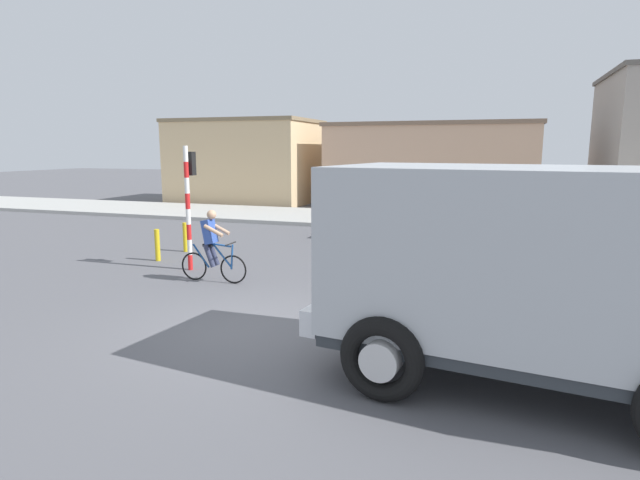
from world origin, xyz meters
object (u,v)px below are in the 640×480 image
(car_red_near, at_px, (574,244))
(truck_foreground, at_px, (533,264))
(traffic_light_pole, at_px, (189,190))
(car_white_mid, at_px, (401,216))
(pedestrian_near_kerb, at_px, (366,218))
(bollard_near, at_px, (157,245))
(bollard_far, at_px, (185,237))
(cyclist, at_px, (212,246))

(car_red_near, bearing_deg, truck_foreground, -101.44)
(traffic_light_pole, height_order, car_white_mid, traffic_light_pole)
(truck_foreground, height_order, car_red_near, truck_foreground)
(car_white_mid, height_order, pedestrian_near_kerb, pedestrian_near_kerb)
(bollard_near, relative_size, bollard_far, 1.00)
(traffic_light_pole, xyz_separation_m, car_red_near, (9.35, 2.32, -1.25))
(truck_foreground, xyz_separation_m, cyclist, (-6.77, 3.50, -0.80))
(pedestrian_near_kerb, bearing_deg, bollard_far, -145.93)
(bollard_far, bearing_deg, truck_foreground, -34.43)
(pedestrian_near_kerb, relative_size, bollard_near, 1.80)
(car_red_near, xyz_separation_m, pedestrian_near_kerb, (-5.96, 2.97, 0.03))
(bollard_near, bearing_deg, pedestrian_near_kerb, 43.94)
(pedestrian_near_kerb, bearing_deg, car_white_mid, 45.41)
(car_white_mid, relative_size, pedestrian_near_kerb, 2.47)
(car_red_near, relative_size, bollard_far, 4.55)
(traffic_light_pole, xyz_separation_m, pedestrian_near_kerb, (3.39, 5.29, -1.22))
(car_red_near, relative_size, bollard_near, 4.55)
(cyclist, xyz_separation_m, bollard_near, (-2.69, 1.58, -0.41))
(car_white_mid, bearing_deg, bollard_far, -143.74)
(bollard_near, bearing_deg, cyclist, -30.38)
(truck_foreground, distance_m, bollard_near, 10.80)
(truck_foreground, height_order, cyclist, truck_foreground)
(cyclist, height_order, car_red_near, cyclist)
(cyclist, distance_m, bollard_near, 3.14)
(truck_foreground, relative_size, traffic_light_pole, 1.78)
(traffic_light_pole, distance_m, car_white_mid, 7.77)
(car_white_mid, distance_m, bollard_far, 7.28)
(traffic_light_pole, height_order, bollard_far, traffic_light_pole)
(truck_foreground, height_order, car_white_mid, truck_foreground)
(bollard_far, bearing_deg, car_red_near, 1.74)
(truck_foreground, bearing_deg, pedestrian_near_kerb, 115.11)
(cyclist, bearing_deg, traffic_light_pole, 140.74)
(cyclist, xyz_separation_m, car_white_mid, (3.18, 7.28, -0.05))
(car_red_near, height_order, pedestrian_near_kerb, pedestrian_near_kerb)
(cyclist, relative_size, bollard_near, 1.92)
(bollard_near, xyz_separation_m, bollard_far, (0.00, 1.40, 0.00))
(cyclist, relative_size, car_white_mid, 0.43)
(pedestrian_near_kerb, bearing_deg, bollard_near, -136.06)
(pedestrian_near_kerb, distance_m, bollard_far, 5.90)
(truck_foreground, relative_size, cyclist, 3.29)
(car_white_mid, distance_m, pedestrian_near_kerb, 1.41)
(traffic_light_pole, height_order, car_red_near, traffic_light_pole)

